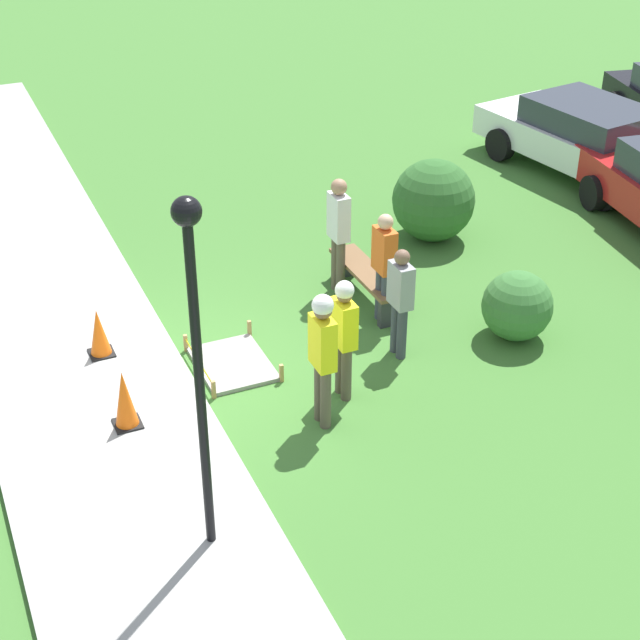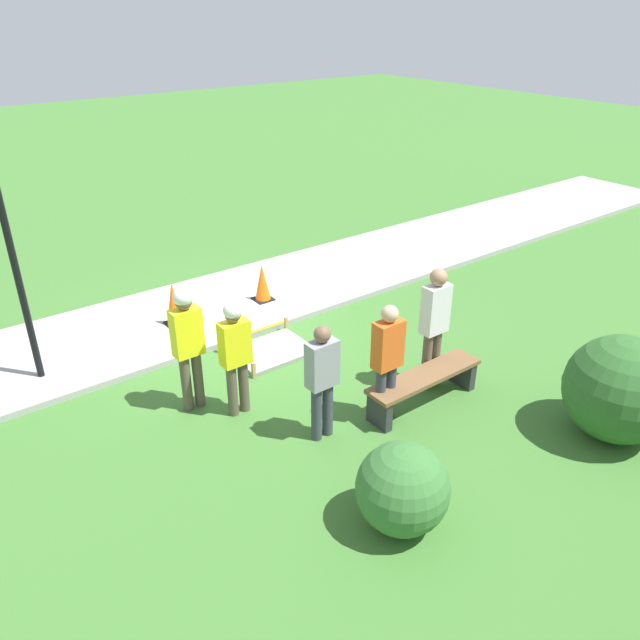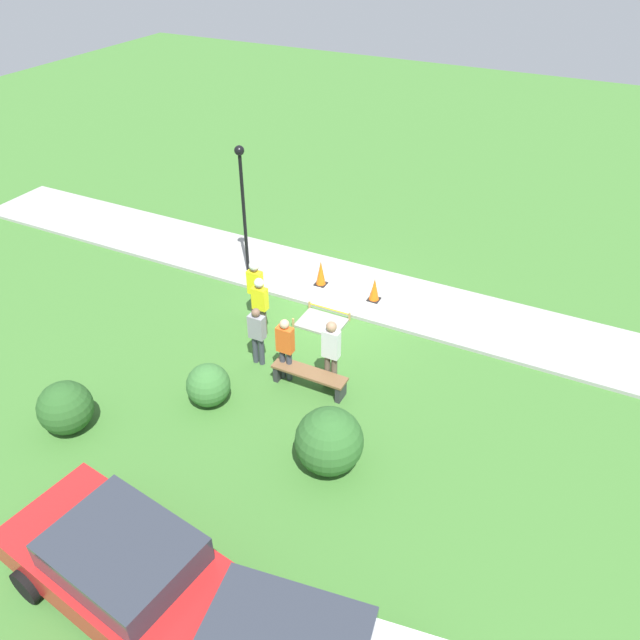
{
  "view_description": "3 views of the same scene",
  "coord_description": "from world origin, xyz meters",
  "px_view_note": "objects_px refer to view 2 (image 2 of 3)",
  "views": [
    {
      "loc": [
        10.74,
        -2.8,
        7.46
      ],
      "look_at": [
        0.55,
        1.67,
        0.81
      ],
      "focal_mm": 55.0,
      "sensor_mm": 36.0,
      "label": 1
    },
    {
      "loc": [
        4.59,
        8.1,
        5.13
      ],
      "look_at": [
        -0.25,
        1.67,
        0.97
      ],
      "focal_mm": 35.0,
      "sensor_mm": 36.0,
      "label": 2
    },
    {
      "loc": [
        -6.29,
        13.09,
        9.89
      ],
      "look_at": [
        -0.52,
        1.66,
        0.92
      ],
      "focal_mm": 35.0,
      "sensor_mm": 36.0,
      "label": 3
    }
  ],
  "objects_px": {
    "worker_assistant": "(235,349)",
    "bystander_in_gray_shirt": "(434,321)",
    "traffic_cone_far_patch": "(174,304)",
    "bystander_in_white_shirt": "(322,377)",
    "park_bench": "(424,383)",
    "worker_supervisor": "(187,338)",
    "traffic_cone_near_patch": "(262,283)",
    "lamppost_near": "(1,208)",
    "bystander_in_orange_shirt": "(387,357)"
  },
  "relations": [
    {
      "from": "worker_supervisor",
      "to": "lamppost_near",
      "type": "relative_size",
      "value": 0.47
    },
    {
      "from": "traffic_cone_near_patch",
      "to": "park_bench",
      "type": "bearing_deg",
      "value": 90.86
    },
    {
      "from": "bystander_in_white_shirt",
      "to": "lamppost_near",
      "type": "xyz_separation_m",
      "value": [
        2.57,
        -3.58,
        1.77
      ]
    },
    {
      "from": "traffic_cone_far_patch",
      "to": "worker_assistant",
      "type": "relative_size",
      "value": 0.46
    },
    {
      "from": "traffic_cone_near_patch",
      "to": "lamppost_near",
      "type": "bearing_deg",
      "value": 3.47
    },
    {
      "from": "park_bench",
      "to": "bystander_in_orange_shirt",
      "type": "xyz_separation_m",
      "value": [
        0.67,
        -0.07,
        0.63
      ]
    },
    {
      "from": "lamppost_near",
      "to": "traffic_cone_near_patch",
      "type": "bearing_deg",
      "value": -176.53
    },
    {
      "from": "bystander_in_white_shirt",
      "to": "worker_assistant",
      "type": "bearing_deg",
      "value": -62.01
    },
    {
      "from": "worker_assistant",
      "to": "traffic_cone_near_patch",
      "type": "bearing_deg",
      "value": -127.86
    },
    {
      "from": "traffic_cone_far_patch",
      "to": "lamppost_near",
      "type": "xyz_separation_m",
      "value": [
        2.34,
        0.32,
        2.2
      ]
    },
    {
      "from": "traffic_cone_near_patch",
      "to": "lamppost_near",
      "type": "distance_m",
      "value": 4.67
    },
    {
      "from": "park_bench",
      "to": "bystander_in_white_shirt",
      "type": "relative_size",
      "value": 1.14
    },
    {
      "from": "traffic_cone_near_patch",
      "to": "bystander_in_white_shirt",
      "type": "xyz_separation_m",
      "value": [
        1.51,
        3.83,
        0.47
      ]
    },
    {
      "from": "worker_assistant",
      "to": "bystander_in_white_shirt",
      "type": "xyz_separation_m",
      "value": [
        -0.6,
        1.12,
        -0.09
      ]
    },
    {
      "from": "traffic_cone_near_patch",
      "to": "bystander_in_gray_shirt",
      "type": "distance_m",
      "value": 3.91
    },
    {
      "from": "worker_supervisor",
      "to": "bystander_in_gray_shirt",
      "type": "bearing_deg",
      "value": 152.17
    },
    {
      "from": "traffic_cone_near_patch",
      "to": "worker_supervisor",
      "type": "height_order",
      "value": "worker_supervisor"
    },
    {
      "from": "traffic_cone_far_patch",
      "to": "worker_supervisor",
      "type": "xyz_separation_m",
      "value": [
        0.81,
        2.29,
        0.62
      ]
    },
    {
      "from": "bystander_in_gray_shirt",
      "to": "lamppost_near",
      "type": "distance_m",
      "value": 6.02
    },
    {
      "from": "traffic_cone_near_patch",
      "to": "traffic_cone_far_patch",
      "type": "xyz_separation_m",
      "value": [
        1.74,
        -0.07,
        0.04
      ]
    },
    {
      "from": "worker_supervisor",
      "to": "bystander_in_white_shirt",
      "type": "height_order",
      "value": "worker_supervisor"
    },
    {
      "from": "park_bench",
      "to": "worker_supervisor",
      "type": "distance_m",
      "value": 3.31
    },
    {
      "from": "bystander_in_white_shirt",
      "to": "lamppost_near",
      "type": "distance_m",
      "value": 4.75
    },
    {
      "from": "traffic_cone_far_patch",
      "to": "worker_assistant",
      "type": "xyz_separation_m",
      "value": [
        0.37,
        2.78,
        0.51
      ]
    },
    {
      "from": "worker_supervisor",
      "to": "worker_assistant",
      "type": "bearing_deg",
      "value": 132.01
    },
    {
      "from": "park_bench",
      "to": "traffic_cone_near_patch",
      "type": "bearing_deg",
      "value": -89.14
    },
    {
      "from": "traffic_cone_near_patch",
      "to": "bystander_in_orange_shirt",
      "type": "xyz_separation_m",
      "value": [
        0.61,
        4.04,
        0.53
      ]
    },
    {
      "from": "park_bench",
      "to": "worker_assistant",
      "type": "relative_size",
      "value": 1.09
    },
    {
      "from": "traffic_cone_near_patch",
      "to": "park_bench",
      "type": "height_order",
      "value": "traffic_cone_near_patch"
    },
    {
      "from": "worker_assistant",
      "to": "bystander_in_orange_shirt",
      "type": "bearing_deg",
      "value": 138.47
    },
    {
      "from": "worker_assistant",
      "to": "bystander_in_orange_shirt",
      "type": "height_order",
      "value": "bystander_in_orange_shirt"
    },
    {
      "from": "park_bench",
      "to": "worker_assistant",
      "type": "xyz_separation_m",
      "value": [
        2.17,
        -1.4,
        0.65
      ]
    },
    {
      "from": "bystander_in_orange_shirt",
      "to": "bystander_in_gray_shirt",
      "type": "relative_size",
      "value": 0.92
    },
    {
      "from": "bystander_in_orange_shirt",
      "to": "bystander_in_white_shirt",
      "type": "height_order",
      "value": "bystander_in_orange_shirt"
    },
    {
      "from": "worker_supervisor",
      "to": "worker_assistant",
      "type": "height_order",
      "value": "worker_supervisor"
    },
    {
      "from": "traffic_cone_far_patch",
      "to": "park_bench",
      "type": "distance_m",
      "value": 4.56
    },
    {
      "from": "bystander_in_white_shirt",
      "to": "traffic_cone_near_patch",
      "type": "bearing_deg",
      "value": -111.54
    },
    {
      "from": "park_bench",
      "to": "bystander_in_orange_shirt",
      "type": "height_order",
      "value": "bystander_in_orange_shirt"
    },
    {
      "from": "bystander_in_orange_shirt",
      "to": "traffic_cone_near_patch",
      "type": "bearing_deg",
      "value": -98.54
    },
    {
      "from": "traffic_cone_far_patch",
      "to": "bystander_in_gray_shirt",
      "type": "distance_m",
      "value": 4.52
    },
    {
      "from": "bystander_in_orange_shirt",
      "to": "lamppost_near",
      "type": "bearing_deg",
      "value": -47.49
    },
    {
      "from": "traffic_cone_far_patch",
      "to": "bystander_in_gray_shirt",
      "type": "bearing_deg",
      "value": 119.75
    },
    {
      "from": "worker_supervisor",
      "to": "bystander_in_orange_shirt",
      "type": "xyz_separation_m",
      "value": [
        -1.94,
        1.82,
        -0.13
      ]
    },
    {
      "from": "worker_assistant",
      "to": "bystander_in_gray_shirt",
      "type": "height_order",
      "value": "bystander_in_gray_shirt"
    },
    {
      "from": "traffic_cone_far_patch",
      "to": "bystander_in_white_shirt",
      "type": "bearing_deg",
      "value": 93.35
    },
    {
      "from": "bystander_in_orange_shirt",
      "to": "bystander_in_gray_shirt",
      "type": "height_order",
      "value": "bystander_in_gray_shirt"
    },
    {
      "from": "worker_supervisor",
      "to": "traffic_cone_near_patch",
      "type": "bearing_deg",
      "value": -138.91
    },
    {
      "from": "bystander_in_orange_shirt",
      "to": "lamppost_near",
      "type": "relative_size",
      "value": 0.44
    },
    {
      "from": "traffic_cone_near_patch",
      "to": "park_bench",
      "type": "relative_size",
      "value": 0.38
    },
    {
      "from": "bystander_in_gray_shirt",
      "to": "bystander_in_white_shirt",
      "type": "distance_m",
      "value": 2.0
    }
  ]
}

